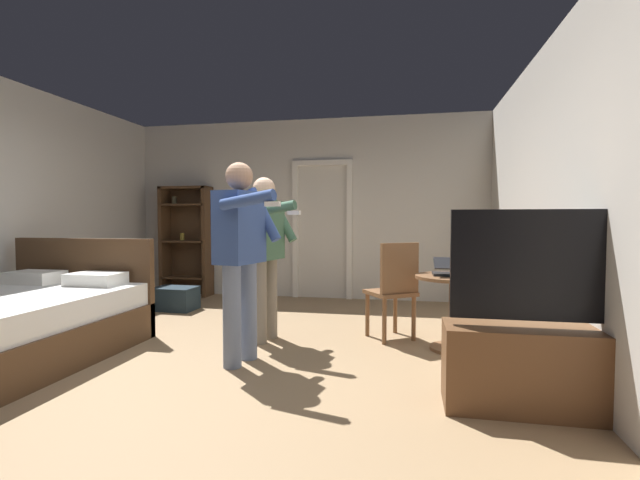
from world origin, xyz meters
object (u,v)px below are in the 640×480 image
bottle_on_table (471,265)px  person_blue_shirt (241,247)px  bookshelf (187,237)px  person_striped_shirt (265,248)px  suitcase_dark (175,298)px  bed (7,326)px  side_table (453,299)px  tv_flatscreen (548,354)px  laptop (451,270)px  wooden_chair (394,287)px

bottle_on_table → person_blue_shirt: (-1.94, -0.66, 0.18)m
bookshelf → person_striped_shirt: 3.14m
bookshelf → suitcase_dark: (0.42, -1.13, -0.79)m
bed → suitcase_dark: bed is taller
bookshelf → person_blue_shirt: (2.12, -3.04, 0.04)m
side_table → tv_flatscreen: bearing=-70.3°
side_table → laptop: 0.28m
person_blue_shirt → suitcase_dark: person_blue_shirt is taller
laptop → tv_flatscreen: bearing=-68.4°
bed → person_striped_shirt: 2.33m
laptop → suitcase_dark: (-3.47, 1.22, -0.60)m
bed → person_blue_shirt: size_ratio=1.23×
suitcase_dark → tv_flatscreen: bearing=-30.2°
suitcase_dark → side_table: bearing=-17.2°
bed → bottle_on_table: (3.95, 0.99, 0.50)m
tv_flatscreen → person_striped_shirt: bearing=151.6°
bed → bookshelf: bearing=91.9°
tv_flatscreen → suitcase_dark: size_ratio=2.35×
laptop → person_striped_shirt: 1.80m
wooden_chair → person_striped_shirt: size_ratio=0.60×
laptop → suitcase_dark: laptop is taller
laptop → wooden_chair: 0.62m
side_table → wooden_chair: size_ratio=0.71×
bed → person_striped_shirt: bearing=27.6°
side_table → person_blue_shirt: size_ratio=0.41×
wooden_chair → bed: bearing=-158.2°
person_blue_shirt → suitcase_dark: bearing=131.7°
tv_flatscreen → person_striped_shirt: person_striped_shirt is taller
tv_flatscreen → suitcase_dark: 4.64m
person_striped_shirt → wooden_chair: bearing=11.7°
tv_flatscreen → suitcase_dark: bearing=148.4°
bottle_on_table → person_striped_shirt: 1.96m
wooden_chair → person_blue_shirt: size_ratio=0.58×
bookshelf → tv_flatscreen: bookshelf is taller
bed → bottle_on_table: 4.10m
bed → tv_flatscreen: (4.26, -0.19, 0.06)m
bed → person_blue_shirt: 2.15m
laptop → person_striped_shirt: (-1.79, 0.01, 0.18)m
bookshelf → person_striped_shirt: bearing=-48.0°
bed → wooden_chair: bearing=21.8°
laptop → person_blue_shirt: 1.91m
tv_flatscreen → person_blue_shirt: size_ratio=0.76×
person_blue_shirt → suitcase_dark: size_ratio=3.11×
person_striped_shirt → suitcase_dark: 2.21m
bed → person_blue_shirt: bearing=9.4°
laptop → bottle_on_table: size_ratio=1.33×
bottle_on_table → suitcase_dark: (-3.64, 1.25, -0.65)m
laptop → wooden_chair: (-0.52, 0.28, -0.21)m
person_blue_shirt → person_striped_shirt: person_blue_shirt is taller
tv_flatscreen → bookshelf: bearing=140.8°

